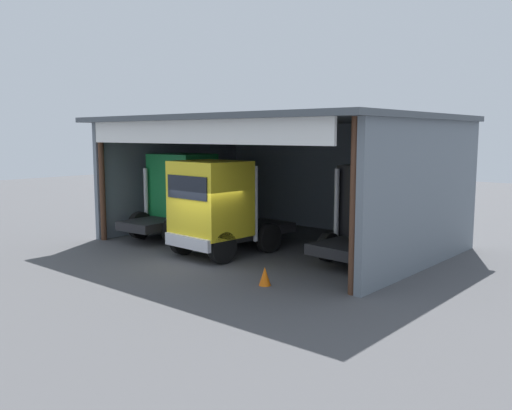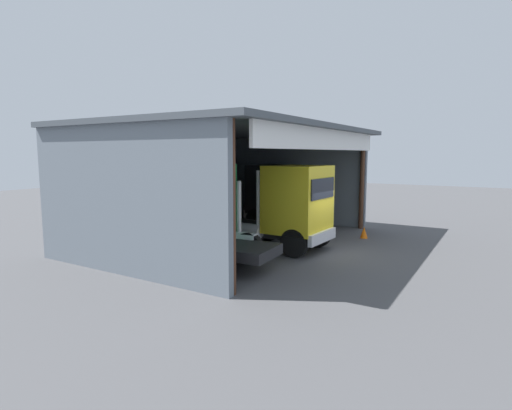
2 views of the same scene
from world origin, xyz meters
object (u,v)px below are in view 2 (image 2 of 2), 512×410
traffic_cone (364,232)px  truck_black_center_left_bay (277,194)px  oil_drum (196,220)px  truck_yellow_right_bay (290,207)px  tool_cart (209,217)px  truck_green_center_right_bay (201,214)px

traffic_cone → truck_black_center_left_bay: bearing=79.8°
traffic_cone → oil_drum: bearing=103.4°
truck_black_center_left_bay → traffic_cone: bearing=-96.0°
truck_yellow_right_bay → oil_drum: truck_yellow_right_bay is taller
truck_yellow_right_bay → oil_drum: size_ratio=5.67×
oil_drum → traffic_cone: size_ratio=1.60×
oil_drum → tool_cart: 0.89m
truck_black_center_left_bay → truck_green_center_right_bay: bearing=-165.1°
truck_black_center_left_bay → oil_drum: size_ratio=5.03×
truck_yellow_right_bay → traffic_cone: size_ratio=9.08×
traffic_cone → truck_yellow_right_bay: bearing=153.4°
truck_green_center_right_bay → truck_yellow_right_bay: 4.18m
truck_green_center_right_bay → tool_cart: size_ratio=4.28×
truck_yellow_right_bay → traffic_cone: truck_yellow_right_bay is taller
truck_green_center_right_bay → truck_black_center_left_bay: (8.73, 1.65, -0.12)m
oil_drum → truck_green_center_right_bay: bearing=-138.9°
tool_cart → truck_green_center_right_bay: bearing=-144.0°
oil_drum → tool_cart: (0.87, -0.21, 0.05)m
traffic_cone → truck_green_center_right_bay: bearing=155.7°
traffic_cone → tool_cart: bearing=98.0°
truck_green_center_right_bay → truck_yellow_right_bay: size_ratio=0.84×
truck_yellow_right_bay → truck_black_center_left_bay: truck_yellow_right_bay is taller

